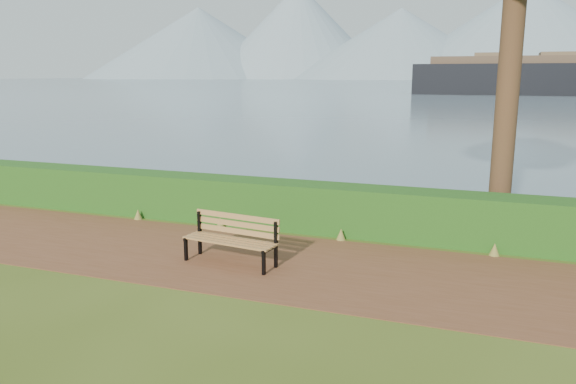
% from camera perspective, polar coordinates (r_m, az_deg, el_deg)
% --- Properties ---
extents(ground, '(140.00, 140.00, 0.00)m').
position_cam_1_polar(ground, '(10.07, -6.55, -7.15)').
color(ground, '#3B4E16').
rests_on(ground, ground).
extents(path, '(40.00, 3.40, 0.01)m').
position_cam_1_polar(path, '(10.33, -5.80, -6.62)').
color(path, brown).
rests_on(path, ground).
extents(hedge, '(32.00, 0.85, 1.00)m').
position_cam_1_polar(hedge, '(12.22, -1.16, -1.23)').
color(hedge, '#1D4714').
rests_on(hedge, ground).
extents(water, '(700.00, 510.00, 0.00)m').
position_cam_1_polar(water, '(268.55, 19.48, 10.51)').
color(water, '#455C6F').
rests_on(water, ground).
extents(mountains, '(585.00, 190.00, 70.00)m').
position_cam_1_polar(mountains, '(415.48, 18.80, 14.63)').
color(mountains, gray).
rests_on(mountains, ground).
extents(bench, '(1.76, 0.72, 0.86)m').
position_cam_1_polar(bench, '(9.91, -5.66, -4.46)').
color(bench, black).
rests_on(bench, ground).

